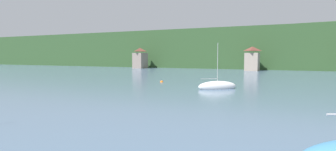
{
  "coord_description": "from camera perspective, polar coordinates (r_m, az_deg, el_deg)",
  "views": [
    {
      "loc": [
        12.17,
        15.13,
        4.17
      ],
      "look_at": [
        0.0,
        40.5,
        2.16
      ],
      "focal_mm": 29.33,
      "sensor_mm": 36.0,
      "label": 1
    }
  ],
  "objects": [
    {
      "name": "mooring_buoy_near",
      "position": [
        43.88,
        -1.33,
        -1.38
      ],
      "size": [
        0.51,
        0.51,
        0.51
      ],
      "primitive_type": "sphere",
      "color": "orange",
      "rests_on": "ground_plane"
    },
    {
      "name": "shore_building_west",
      "position": [
        94.65,
        -5.81,
        3.57
      ],
      "size": [
        3.69,
        4.79,
        6.97
      ],
      "color": "gray",
      "rests_on": "ground_plane"
    },
    {
      "name": "sailboat_far_4",
      "position": [
        35.41,
        10.21,
        -2.23
      ],
      "size": [
        4.9,
        4.52,
        6.2
      ],
      "rotation": [
        0.0,
        0.0,
        0.71
      ],
      "color": "white",
      "rests_on": "ground_plane"
    },
    {
      "name": "wooded_hillside",
      "position": [
        120.74,
        28.71,
        4.3
      ],
      "size": [
        352.0,
        60.17,
        26.53
      ],
      "color": "#2D4C28",
      "rests_on": "ground_plane"
    },
    {
      "name": "shore_building_westcentral",
      "position": [
        81.74,
        17.1,
        3.3
      ],
      "size": [
        3.79,
        4.93,
        6.86
      ],
      "color": "gray",
      "rests_on": "ground_plane"
    }
  ]
}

